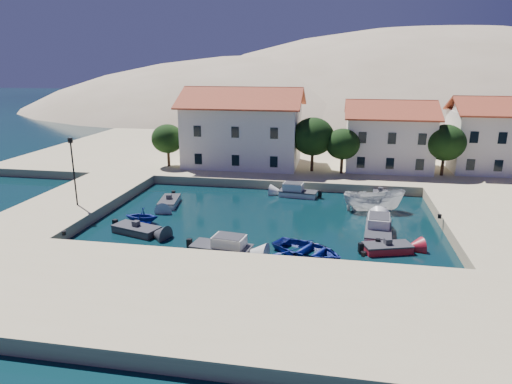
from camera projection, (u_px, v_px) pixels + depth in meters
ground at (246, 266)px, 31.84m from camera, size 400.00×400.00×0.00m
quay_south at (225, 302)px, 26.02m from camera, size 52.00×12.00×1.00m
quay_west at (75, 203)px, 44.41m from camera, size 8.00×20.00×1.00m
quay_north at (310, 155)px, 67.31m from camera, size 80.00×36.00×1.00m
hills at (381, 178)px, 151.70m from camera, size 254.00×176.00×99.00m
building_left at (243, 126)px, 57.73m from camera, size 14.70×9.45×9.70m
building_mid at (388, 134)px, 55.79m from camera, size 10.50×8.40×8.30m
building_right at (491, 133)px, 54.61m from camera, size 9.45×8.40×8.80m
trees at (326, 140)px, 53.82m from camera, size 37.30×5.30×6.45m
lamppost at (73, 165)px, 41.10m from camera, size 0.35×0.25×6.22m
bollards at (292, 233)px, 34.70m from camera, size 29.36×9.56×0.30m
motorboat_grey_sw at (136, 230)px, 37.87m from camera, size 4.34×2.89×1.25m
cabin_cruiser_south at (221, 247)px, 33.85m from camera, size 4.70×2.50×1.60m
rowboat_south at (307, 255)px, 33.59m from camera, size 6.62×5.93×1.13m
motorboat_red_se at (387, 248)px, 34.10m from camera, size 3.86×2.59×1.25m
cabin_cruiser_east at (378, 229)px, 37.42m from camera, size 2.52×5.30×1.60m
boat_east at (373, 211)px, 43.59m from camera, size 6.12×3.17×2.25m
motorboat_white_ne at (380, 194)px, 47.92m from camera, size 1.82×3.42×1.25m
rowboat_west at (142, 223)px, 40.43m from camera, size 3.02×2.62×1.55m
motorboat_white_west at (169, 202)px, 45.39m from camera, size 2.27×4.02×1.25m
cabin_cruiser_north at (298, 192)px, 48.18m from camera, size 4.14×2.15×1.60m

